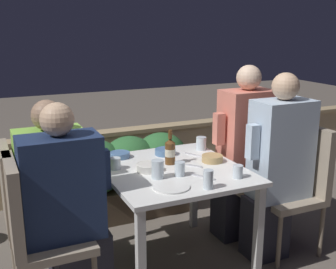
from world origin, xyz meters
name	(u,v)px	position (x,y,z in m)	size (l,w,h in m)	color
ground_plane	(172,263)	(0.00, 0.00, 0.00)	(16.00, 16.00, 0.00)	#665B51
parapet_wall	(109,160)	(0.00, 1.52, 0.32)	(9.00, 0.18, 0.63)	tan
dining_table	(172,181)	(0.00, 0.00, 0.63)	(0.91, 0.99, 0.72)	white
planter_hedge	(130,172)	(0.00, 0.89, 0.40)	(1.10, 0.47, 0.73)	brown
chair_left_near	(33,225)	(-0.94, -0.14, 0.56)	(0.45, 0.44, 0.96)	gray
person_navy_jumper	(69,208)	(-0.74, -0.14, 0.63)	(0.51, 0.26, 1.26)	#282833
chair_left_far	(25,206)	(-0.96, 0.15, 0.56)	(0.45, 0.44, 0.96)	gray
person_green_blouse	(58,193)	(-0.75, 0.15, 0.61)	(0.50, 0.26, 1.23)	#282833
chair_right_near	(298,178)	(0.94, -0.18, 0.56)	(0.45, 0.44, 0.96)	gray
person_blue_shirt	(277,167)	(0.74, -0.18, 0.68)	(0.49, 0.26, 1.35)	#282833
chair_right_far	(263,165)	(0.90, 0.18, 0.56)	(0.45, 0.44, 0.96)	gray
person_coral_top	(242,152)	(0.69, 0.18, 0.69)	(0.48, 0.26, 1.38)	#282833
beer_bottle	(170,151)	(0.03, 0.09, 0.81)	(0.07, 0.07, 0.24)	brown
plate_0	(171,187)	(-0.16, -0.31, 0.73)	(0.23, 0.23, 0.01)	white
bowl_0	(120,154)	(-0.25, 0.38, 0.75)	(0.15, 0.15, 0.04)	#4C709E
bowl_1	(149,167)	(-0.17, 0.02, 0.75)	(0.16, 0.16, 0.05)	silver
bowl_2	(212,158)	(0.32, 0.01, 0.75)	(0.15, 0.15, 0.05)	tan
bowl_3	(165,151)	(0.08, 0.31, 0.75)	(0.15, 0.15, 0.05)	#4C709E
glass_cup_0	(158,169)	(-0.17, -0.13, 0.78)	(0.08, 0.08, 0.12)	silver
glass_cup_1	(238,172)	(0.30, -0.34, 0.76)	(0.06, 0.06, 0.08)	silver
glass_cup_2	(201,143)	(0.39, 0.31, 0.77)	(0.08, 0.08, 0.10)	silver
glass_cup_3	(180,169)	(-0.02, -0.15, 0.77)	(0.07, 0.07, 0.09)	silver
glass_cup_4	(208,179)	(0.04, -0.42, 0.78)	(0.06, 0.06, 0.12)	silver
glass_cup_5	(115,163)	(-0.36, 0.15, 0.76)	(0.07, 0.07, 0.08)	silver
fork_0	(194,155)	(0.27, 0.19, 0.73)	(0.09, 0.16, 0.01)	silver
fork_1	(190,165)	(0.13, -0.01, 0.73)	(0.12, 0.14, 0.01)	silver
fork_2	(203,177)	(0.10, -0.24, 0.73)	(0.10, 0.16, 0.01)	silver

